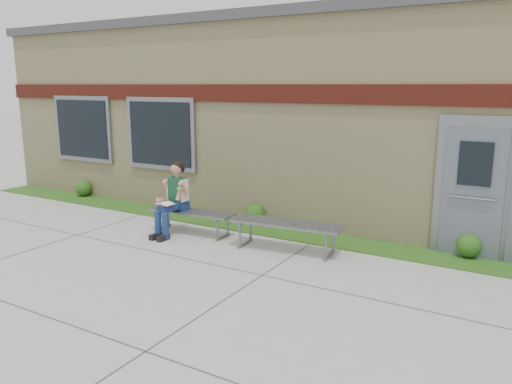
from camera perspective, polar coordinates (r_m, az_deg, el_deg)
The scene contains 9 objects.
ground at distance 7.63m, azimuth -7.80°, elevation -9.22°, with size 80.00×80.00×0.00m, color #9E9E99.
grass_strip at distance 9.68m, azimuth 1.73°, elevation -4.38°, with size 16.00×0.80×0.02m, color #215216.
school_building at distance 12.38m, azimuth 9.42°, elevation 8.93°, with size 16.20×6.22×4.20m.
bench_left at distance 9.50m, azimuth -7.38°, elevation -2.74°, with size 1.72×0.57×0.44m.
bench_right at distance 8.46m, azimuth 3.45°, elevation -4.23°, with size 1.96×0.72×0.50m.
girl at distance 9.42m, azimuth -9.47°, elevation -0.64°, with size 0.50×0.85×1.37m.
shrub_west at distance 13.27m, azimuth -19.10°, elevation 0.42°, with size 0.40×0.40×0.40m, color #215216.
shrub_mid at distance 10.08m, azimuth -0.15°, elevation -2.49°, with size 0.39×0.39×0.39m, color #215216.
shrub_east at distance 8.83m, azimuth 23.14°, elevation -5.67°, with size 0.38×0.38×0.38m, color #215216.
Camera 1 is at (4.44, -5.55, 2.77)m, focal length 35.00 mm.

